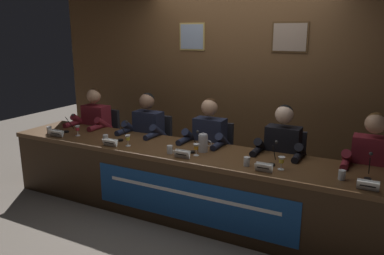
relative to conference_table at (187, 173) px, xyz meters
The scene contains 33 objects.
ground_plane 0.54m from the conference_table, 91.58° to the left, with size 12.00×12.00×0.00m, color #70665B.
wall_back_panelled 1.66m from the conference_table, 90.12° to the left, with size 5.79×0.14×2.60m.
conference_table is the anchor object (origin of this frame).
chair_far_left 1.85m from the conference_table, 158.29° to the left, with size 0.44×0.45×0.91m.
panelist_far_left 1.80m from the conference_table, 164.25° to the left, with size 0.51×0.48×1.24m.
nameplate_far_left 1.73m from the conference_table, behind, with size 0.20×0.06×0.08m.
juice_glass_far_left 1.54m from the conference_table, behind, with size 0.06×0.06×0.12m.
water_cup_far_left 1.93m from the conference_table, behind, with size 0.06×0.06×0.08m.
microphone_far_left 1.77m from the conference_table, behind, with size 0.06×0.17×0.22m.
chair_left 1.10m from the conference_table, 141.52° to the left, with size 0.44×0.45×0.91m.
panelist_left 1.01m from the conference_table, 150.62° to the left, with size 0.51×0.48×1.24m.
nameplate_left 0.93m from the conference_table, 169.15° to the right, with size 0.18×0.06×0.08m.
juice_glass_left 0.77m from the conference_table, behind, with size 0.06×0.06×0.12m.
water_cup_left 1.06m from the conference_table, behind, with size 0.06×0.06×0.08m.
microphone_left 0.95m from the conference_table, behind, with size 0.06×0.17×0.22m.
chair_center 0.69m from the conference_table, 90.27° to the left, with size 0.44×0.45×0.91m.
panelist_center 0.53m from the conference_table, 90.39° to the left, with size 0.51×0.48×1.24m.
nameplate_center 0.31m from the conference_table, 81.04° to the right, with size 0.17×0.06×0.08m.
juice_glass_center 0.33m from the conference_table, 10.27° to the right, with size 0.06×0.06×0.12m.
water_cup_center 0.32m from the conference_table, 150.89° to the right, with size 0.06×0.06×0.08m.
microphone_center 0.31m from the conference_table, 61.18° to the left, with size 0.06×0.17×0.22m.
chair_right 1.10m from the conference_table, 38.70° to the left, with size 0.44×0.45×0.91m.
panelist_right 1.00m from the conference_table, 29.56° to the left, with size 0.51×0.48×1.24m.
nameplate_right 0.92m from the conference_table, ahead, with size 0.16×0.06×0.08m.
juice_glass_right 1.04m from the conference_table, ahead, with size 0.06×0.06×0.12m.
water_cup_right 0.73m from the conference_table, ahead, with size 0.06×0.06×0.08m.
microphone_right 0.94m from the conference_table, ahead, with size 0.06×0.17×0.22m.
chair_far_right 1.85m from the conference_table, 21.79° to the left, with size 0.44×0.45×0.91m.
panelist_far_right 1.79m from the conference_table, 15.81° to the left, with size 0.51×0.48×1.24m.
nameplate_far_right 1.75m from the conference_table, ahead, with size 0.17×0.06×0.08m.
water_cup_far_right 1.54m from the conference_table, ahead, with size 0.06×0.06×0.08m.
microphone_far_right 1.74m from the conference_table, ahead, with size 0.06×0.17×0.22m.
water_pitcher_central 0.36m from the conference_table, 45.39° to the left, with size 0.15×0.10×0.21m.
Camera 1 is at (1.78, -3.41, 1.97)m, focal length 35.23 mm.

